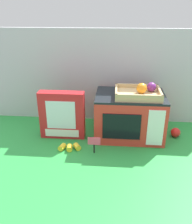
{
  "coord_description": "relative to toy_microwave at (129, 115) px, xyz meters",
  "views": [
    {
      "loc": [
        0.07,
        -1.33,
        0.76
      ],
      "look_at": [
        -0.04,
        0.0,
        0.16
      ],
      "focal_mm": 38.36,
      "sensor_mm": 36.0,
      "label": 1
    }
  ],
  "objects": [
    {
      "name": "ground_plane",
      "position": [
        -0.16,
        -0.03,
        -0.14
      ],
      "size": [
        1.7,
        1.7,
        0.0
      ],
      "primitive_type": "plane",
      "color": "green",
      "rests_on": "ground"
    },
    {
      "name": "display_back_panel",
      "position": [
        -0.16,
        0.23,
        0.18
      ],
      "size": [
        1.61,
        0.03,
        0.63
      ],
      "primitive_type": "cube",
      "color": "#B7BABF",
      "rests_on": "ground"
    },
    {
      "name": "toy_microwave",
      "position": [
        0.0,
        0.0,
        0.0
      ],
      "size": [
        0.41,
        0.3,
        0.27
      ],
      "color": "red",
      "rests_on": "ground"
    },
    {
      "name": "food_groups_crate",
      "position": [
        0.05,
        -0.03,
        0.16
      ],
      "size": [
        0.26,
        0.21,
        0.08
      ],
      "color": "tan",
      "rests_on": "toy_microwave"
    },
    {
      "name": "cookie_set_box",
      "position": [
        -0.41,
        -0.06,
        0.01
      ],
      "size": [
        0.27,
        0.07,
        0.3
      ],
      "color": "red",
      "rests_on": "ground"
    },
    {
      "name": "price_sign",
      "position": [
        -0.2,
        -0.23,
        -0.07
      ],
      "size": [
        0.07,
        0.01,
        0.1
      ],
      "color": "black",
      "rests_on": "ground"
    },
    {
      "name": "loose_toy_banana",
      "position": [
        -0.34,
        -0.21,
        -0.12
      ],
      "size": [
        0.13,
        0.07,
        0.03
      ],
      "color": "yellow",
      "rests_on": "ground"
    },
    {
      "name": "loose_toy_apple",
      "position": [
        0.3,
        -0.0,
        -0.11
      ],
      "size": [
        0.06,
        0.06,
        0.06
      ],
      "primitive_type": "sphere",
      "color": "red",
      "rests_on": "ground"
    }
  ]
}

